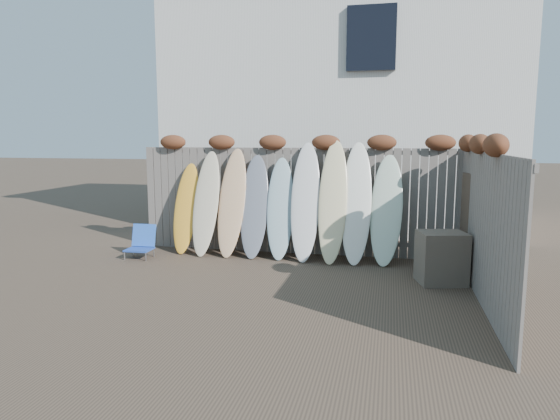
% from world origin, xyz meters
% --- Properties ---
extents(ground, '(80.00, 80.00, 0.00)m').
position_xyz_m(ground, '(0.00, 0.00, 0.00)').
color(ground, '#493A2D').
extents(back_fence, '(6.05, 0.28, 2.24)m').
position_xyz_m(back_fence, '(0.06, 2.39, 1.18)').
color(back_fence, slate).
rests_on(back_fence, ground).
extents(right_fence, '(0.28, 4.40, 2.24)m').
position_xyz_m(right_fence, '(2.99, 0.25, 1.14)').
color(right_fence, slate).
rests_on(right_fence, ground).
extents(house, '(8.50, 5.50, 6.33)m').
position_xyz_m(house, '(0.50, 6.50, 3.20)').
color(house, silver).
rests_on(house, ground).
extents(beach_chair, '(0.46, 0.49, 0.60)m').
position_xyz_m(beach_chair, '(-2.67, 1.45, 0.28)').
color(beach_chair, '#2246AB').
rests_on(beach_chair, ground).
extents(wooden_crate, '(0.79, 0.71, 0.79)m').
position_xyz_m(wooden_crate, '(2.56, 0.92, 0.39)').
color(wooden_crate, '#453B34').
rests_on(wooden_crate, ground).
extents(lattice_panel, '(0.21, 1.08, 1.63)m').
position_xyz_m(lattice_panel, '(3.03, 1.28, 0.81)').
color(lattice_panel, '#413327').
rests_on(lattice_panel, ground).
extents(surfboard_0, '(0.53, 0.65, 1.70)m').
position_xyz_m(surfboard_0, '(-2.03, 2.05, 0.85)').
color(surfboard_0, '#FFAD2B').
rests_on(surfboard_0, ground).
extents(surfboard_1, '(0.54, 0.72, 1.94)m').
position_xyz_m(surfboard_1, '(-1.59, 1.97, 0.97)').
color(surfboard_1, beige).
rests_on(surfboard_1, ground).
extents(surfboard_2, '(0.58, 0.75, 1.99)m').
position_xyz_m(surfboard_2, '(-1.09, 2.00, 1.00)').
color(surfboard_2, '#F1C07E').
rests_on(surfboard_2, ground).
extents(surfboard_3, '(0.54, 0.69, 1.88)m').
position_xyz_m(surfboard_3, '(-0.66, 1.99, 0.94)').
color(surfboard_3, slate).
rests_on(surfboard_3, ground).
extents(surfboard_4, '(0.54, 0.70, 1.83)m').
position_xyz_m(surfboard_4, '(-0.17, 1.99, 0.92)').
color(surfboard_4, '#94B3BD').
rests_on(surfboard_4, ground).
extents(surfboard_5, '(0.54, 0.76, 2.11)m').
position_xyz_m(surfboard_5, '(0.29, 1.98, 1.05)').
color(surfboard_5, silver).
rests_on(surfboard_5, ground).
extents(surfboard_6, '(0.51, 0.77, 2.15)m').
position_xyz_m(surfboard_6, '(0.79, 1.94, 1.08)').
color(surfboard_6, beige).
rests_on(surfboard_6, ground).
extents(surfboard_7, '(0.53, 0.75, 2.12)m').
position_xyz_m(surfboard_7, '(1.20, 1.97, 1.06)').
color(surfboard_7, white).
rests_on(surfboard_7, ground).
extents(surfboard_8, '(0.61, 0.72, 1.90)m').
position_xyz_m(surfboard_8, '(1.72, 1.97, 0.95)').
color(surfboard_8, silver).
rests_on(surfboard_8, ground).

